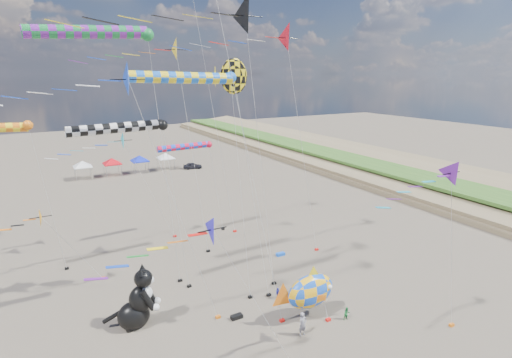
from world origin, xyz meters
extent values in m
cone|color=black|center=(1.46, 12.21, 22.08)|extent=(2.88, 3.09, 3.18)
cylinder|color=#B2B2B2|center=(2.70, 12.21, 11.04)|extent=(2.52, 0.02, 22.08)
cube|color=black|center=(3.95, 12.21, 0.10)|extent=(0.36, 0.24, 0.20)
cylinder|color=#B2B2B2|center=(4.92, 24.81, 13.46)|extent=(2.94, 0.02, 26.93)
cube|color=black|center=(6.37, 24.81, 0.10)|extent=(0.36, 0.24, 0.20)
cone|color=#FFA213|center=(-12.17, 20.70, 7.00)|extent=(1.72, 1.84, 1.90)
cylinder|color=#B2B2B2|center=(-10.63, 20.70, 3.50)|extent=(3.10, 0.02, 7.01)
cube|color=black|center=(-9.09, 20.70, 0.10)|extent=(0.36, 0.24, 0.20)
cone|color=red|center=(8.74, 15.97, 21.25)|extent=(2.58, 2.77, 2.85)
cylinder|color=#B2B2B2|center=(10.19, 15.97, 10.63)|extent=(2.92, 0.02, 21.26)
cube|color=black|center=(11.64, 15.97, 0.10)|extent=(0.36, 0.24, 0.20)
cone|color=blue|center=(-6.23, 10.01, 17.86)|extent=(2.08, 2.22, 2.29)
cylinder|color=#B2B2B2|center=(-4.36, 10.01, 8.93)|extent=(3.76, 0.02, 17.86)
cube|color=black|center=(-2.49, 10.01, 0.10)|extent=(0.36, 0.24, 0.20)
cone|color=#0CABC9|center=(-3.48, 26.87, 11.61)|extent=(1.86, 1.99, 2.05)
cylinder|color=#B2B2B2|center=(-1.89, 26.87, 5.80)|extent=(3.20, 0.02, 11.61)
cube|color=black|center=(-0.30, 26.87, 0.10)|extent=(0.36, 0.24, 0.20)
cone|color=#641B8F|center=(8.82, 0.53, 12.33)|extent=(1.63, 1.74, 1.79)
cylinder|color=#B2B2B2|center=(10.50, 0.53, 6.17)|extent=(3.38, 0.02, 12.34)
cube|color=black|center=(12.18, 0.53, 0.10)|extent=(0.36, 0.24, 0.20)
cone|color=#1F15D5|center=(-4.17, 2.78, 10.29)|extent=(1.68, 1.80, 1.86)
cylinder|color=#B2B2B2|center=(-2.31, 2.78, 5.14)|extent=(3.74, 0.02, 10.29)
cylinder|color=#B2B2B2|center=(-0.25, 7.21, 12.49)|extent=(3.61, 0.02, 24.99)
cube|color=black|center=(1.54, 7.21, 0.10)|extent=(0.36, 0.24, 0.20)
cone|color=yellow|center=(-0.74, 21.30, 20.26)|extent=(2.06, 2.20, 2.27)
cylinder|color=#B2B2B2|center=(0.37, 21.30, 10.13)|extent=(2.24, 0.02, 20.26)
cube|color=black|center=(1.47, 21.30, 0.10)|extent=(0.36, 0.24, 0.20)
sphere|color=orange|center=(-13.33, 24.37, 13.89)|extent=(0.83, 0.83, 0.83)
cylinder|color=#B2B2B2|center=(-12.58, 24.37, 6.95)|extent=(1.52, 0.02, 13.89)
cube|color=black|center=(-11.83, 24.37, 0.10)|extent=(0.36, 0.24, 0.20)
cylinder|color=#177E36|center=(-8.80, 16.79, 20.96)|extent=(8.27, 0.92, 0.92)
sphere|color=#177E36|center=(-4.66, 16.79, 20.96)|extent=(0.97, 0.97, 0.97)
cylinder|color=#B2B2B2|center=(-3.91, 16.79, 10.48)|extent=(1.52, 0.02, 20.96)
cube|color=black|center=(-3.16, 16.79, 0.10)|extent=(0.36, 0.24, 0.20)
cylinder|color=blue|center=(-4.01, 11.27, 17.88)|extent=(7.09, 0.76, 0.76)
sphere|color=blue|center=(-0.46, 11.27, 17.88)|extent=(0.79, 0.79, 0.79)
cylinder|color=#B2B2B2|center=(0.29, 11.27, 8.94)|extent=(1.52, 0.02, 17.88)
cube|color=black|center=(1.04, 11.27, 0.10)|extent=(0.36, 0.24, 0.20)
cylinder|color=black|center=(-7.72, 15.47, 14.31)|extent=(6.85, 0.76, 0.76)
sphere|color=black|center=(-4.29, 15.47, 14.31)|extent=(0.80, 0.80, 0.80)
cylinder|color=#B2B2B2|center=(-3.54, 15.47, 7.16)|extent=(1.52, 0.02, 14.31)
cube|color=black|center=(-2.79, 15.47, 0.10)|extent=(0.36, 0.24, 0.20)
cylinder|color=red|center=(1.01, 26.10, 10.50)|extent=(5.83, 0.69, 0.69)
sphere|color=red|center=(3.93, 26.10, 10.50)|extent=(0.73, 0.73, 0.73)
cylinder|color=#B2B2B2|center=(4.68, 26.10, 5.25)|extent=(1.52, 0.02, 10.50)
cube|color=black|center=(5.43, 26.10, 0.10)|extent=(0.36, 0.24, 0.20)
ellipsoid|color=yellow|center=(0.53, 12.77, 17.94)|extent=(2.20, 0.40, 2.64)
cone|color=yellow|center=(-0.97, 12.77, 17.94)|extent=(0.12, 1.80, 1.80)
cylinder|color=#B2B2B2|center=(1.53, 11.77, 8.97)|extent=(2.03, 2.03, 17.95)
cube|color=black|center=(2.53, 10.77, 0.10)|extent=(0.36, 0.24, 0.20)
ellipsoid|color=blue|center=(3.64, 6.56, 2.30)|extent=(4.18, 2.13, 2.66)
cone|color=orange|center=(1.33, 6.56, 2.30)|extent=(1.95, 0.37, 1.95)
cone|color=yellow|center=(3.81, 6.56, 3.63)|extent=(1.42, 0.28, 1.42)
cylinder|color=#B2B2B2|center=(4.67, 6.06, 0.93)|extent=(0.11, 1.04, 1.87)
cube|color=red|center=(4.64, 5.56, 0.10)|extent=(0.36, 0.24, 0.20)
imported|color=gray|center=(1.92, 5.14, 0.90)|extent=(0.70, 0.50, 1.81)
imported|color=#1F843B|center=(5.95, 5.00, 0.52)|extent=(0.54, 0.44, 1.04)
imported|color=#262BB1|center=(2.97, 10.09, 0.49)|extent=(0.63, 0.48, 0.99)
cube|color=black|center=(-1.27, 9.26, 0.15)|extent=(0.90, 0.44, 0.30)
cube|color=blue|center=(7.61, 16.80, 0.15)|extent=(0.90, 0.44, 0.30)
cube|color=white|center=(-6.00, 60.00, 2.25)|extent=(3.00, 3.00, 0.15)
pyramid|color=white|center=(-6.00, 60.00, 3.30)|extent=(4.20, 4.20, 1.00)
cylinder|color=#999999|center=(-7.30, 58.70, 1.10)|extent=(0.08, 0.08, 2.20)
cylinder|color=#999999|center=(-4.70, 58.70, 1.10)|extent=(0.08, 0.08, 2.20)
cylinder|color=#999999|center=(-7.30, 61.30, 1.10)|extent=(0.08, 0.08, 2.20)
cylinder|color=#999999|center=(-4.70, 61.30, 1.10)|extent=(0.08, 0.08, 2.20)
cube|color=red|center=(-1.00, 60.00, 2.25)|extent=(3.00, 3.00, 0.15)
pyramid|color=red|center=(-1.00, 60.00, 3.30)|extent=(4.20, 4.20, 1.00)
cylinder|color=#999999|center=(-2.30, 58.70, 1.10)|extent=(0.08, 0.08, 2.20)
cylinder|color=#999999|center=(0.30, 58.70, 1.10)|extent=(0.08, 0.08, 2.20)
cylinder|color=#999999|center=(-2.30, 61.30, 1.10)|extent=(0.08, 0.08, 2.20)
cylinder|color=#999999|center=(0.30, 61.30, 1.10)|extent=(0.08, 0.08, 2.20)
cube|color=#1426D0|center=(4.00, 60.00, 2.25)|extent=(3.00, 3.00, 0.15)
pyramid|color=#1426D0|center=(4.00, 60.00, 3.30)|extent=(4.20, 4.20, 1.00)
cylinder|color=#999999|center=(2.70, 58.70, 1.10)|extent=(0.08, 0.08, 2.20)
cylinder|color=#999999|center=(5.30, 58.70, 1.10)|extent=(0.08, 0.08, 2.20)
cylinder|color=#999999|center=(2.70, 61.30, 1.10)|extent=(0.08, 0.08, 2.20)
cylinder|color=#999999|center=(5.30, 61.30, 1.10)|extent=(0.08, 0.08, 2.20)
cube|color=white|center=(9.00, 60.00, 2.25)|extent=(3.00, 3.00, 0.15)
pyramid|color=white|center=(9.00, 60.00, 3.30)|extent=(4.20, 4.20, 1.00)
cylinder|color=#999999|center=(7.70, 58.70, 1.10)|extent=(0.08, 0.08, 2.20)
cylinder|color=#999999|center=(10.30, 58.70, 1.10)|extent=(0.08, 0.08, 2.20)
cylinder|color=#999999|center=(7.70, 61.30, 1.10)|extent=(0.08, 0.08, 2.20)
cylinder|color=#999999|center=(10.30, 61.30, 1.10)|extent=(0.08, 0.08, 2.20)
imported|color=#26262D|center=(13.70, 58.00, 0.62)|extent=(3.85, 2.27, 1.23)
camera|label=1|loc=(-13.18, -14.77, 18.12)|focal=28.00mm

